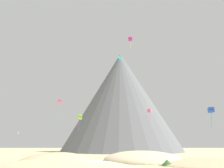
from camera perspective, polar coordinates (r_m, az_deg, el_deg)
dune_foreground_left at (r=45.96m, az=25.75°, el=-19.22°), size 31.99×31.87×1.62m
dune_foreground_right at (r=48.44m, az=8.44°, el=-20.38°), size 18.35×23.21×4.10m
dune_back_low at (r=38.10m, az=-15.49°, el=-21.06°), size 15.03×19.66×4.19m
bush_low_patch at (r=39.48m, az=7.32°, el=-20.62°), size 1.55×1.55×0.96m
bush_mid_center at (r=44.82m, az=-17.98°, el=-19.47°), size 3.14×3.14×0.99m
bush_ridge_crest at (r=36.79m, az=15.20°, el=-20.46°), size 2.58×2.58×1.02m
bush_near_left at (r=47.68m, az=13.55°, el=-19.92°), size 2.77×2.77×0.42m
bush_near_right at (r=44.71m, az=10.53°, el=-20.28°), size 1.97×1.97×0.52m
rock_massif at (r=109.52m, az=3.55°, el=-5.77°), size 80.96×80.96×52.78m
kite_magenta_high at (r=78.85m, az=5.12°, el=12.40°), size 1.54×1.61×4.72m
kite_teal_high at (r=69.45m, az=2.31°, el=7.26°), size 1.67×1.68×3.16m
kite_rainbow_mid at (r=70.24m, az=10.47°, el=-7.47°), size 1.66×1.66×5.35m
kite_blue_low at (r=54.60m, az=25.95°, el=-6.60°), size 1.47×1.50×5.21m
kite_lime_low at (r=57.60m, az=-8.97°, el=-9.14°), size 1.46×1.40×4.64m
kite_white_low at (r=65.60m, az=-24.81°, el=-12.32°), size 0.70×1.00×0.94m
kite_pink_mid at (r=68.07m, az=-14.47°, el=-4.98°), size 1.97×1.15×5.21m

